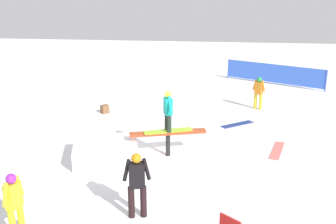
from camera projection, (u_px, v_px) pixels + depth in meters
The scene contains 11 objects.
ground_plane at pixel (168, 155), 11.26m from camera, with size 60.00×60.00×0.00m, color white.
rail_feature at pixel (168, 135), 11.07m from camera, with size 2.25×0.97×0.77m.
snow_kicker_ramp at pixel (106, 151), 10.88m from camera, with size 1.80×1.50×0.54m, color white.
main_rider_on_rail at pixel (168, 112), 10.86m from camera, with size 1.44×0.82×1.23m.
bystander_orange at pixel (259, 91), 15.70m from camera, with size 0.54×0.39×1.37m.
bystander_yellow at pixel (14, 202), 7.23m from camera, with size 0.25×0.57×1.37m.
bystander_black at pixel (137, 182), 7.88m from camera, with size 0.61×0.28×1.48m.
loose_snowboard_coral at pixel (277, 150), 11.59m from camera, with size 1.49×0.28×0.02m, color #F66B61.
loose_snowboard_navy at pixel (237, 124), 13.96m from camera, with size 1.37×0.28×0.02m, color navy.
backpack_on_snow at pixel (105, 109), 15.30m from camera, with size 0.30×0.22×0.34m, color brown.
safety_fence at pixel (273, 73), 20.23m from camera, with size 4.87×2.70×1.10m.
Camera 1 is at (1.49, -10.27, 4.57)m, focal length 40.00 mm.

